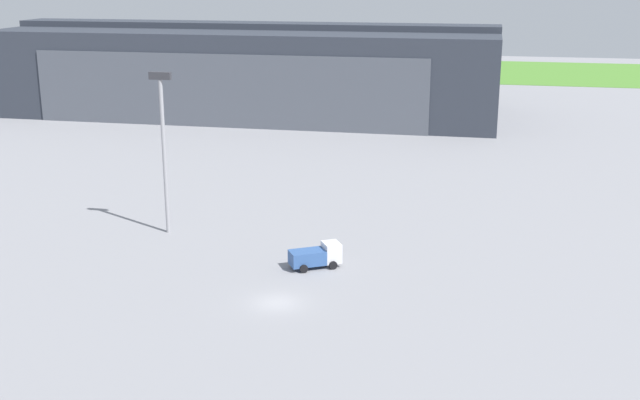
# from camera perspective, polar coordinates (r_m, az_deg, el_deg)

# --- Properties ---
(ground_plane) EXTENTS (440.00, 440.00, 0.00)m
(ground_plane) POSITION_cam_1_polar(r_m,az_deg,el_deg) (70.75, -3.09, -7.36)
(ground_plane) COLOR gray
(grass_field_strip) EXTENTS (440.00, 56.00, 0.08)m
(grass_field_strip) POSITION_cam_1_polar(r_m,az_deg,el_deg) (239.81, 7.86, 9.22)
(grass_field_strip) COLOR #4C842E
(grass_field_strip) RESTS_ON ground_plane
(maintenance_hangar) EXTENTS (98.63, 36.59, 18.10)m
(maintenance_hangar) POSITION_cam_1_polar(r_m,az_deg,el_deg) (165.75, -4.82, 9.27)
(maintenance_hangar) COLOR #2D333D
(maintenance_hangar) RESTS_ON ground_plane
(ops_van) EXTENTS (5.34, 4.28, 2.36)m
(ops_van) POSITION_cam_1_polar(r_m,az_deg,el_deg) (78.41, -0.23, -4.01)
(ops_van) COLOR silver
(ops_van) RESTS_ON ground_plane
(apron_light_mast) EXTENTS (2.40, 0.50, 17.83)m
(apron_light_mast) POSITION_cam_1_polar(r_m,az_deg,el_deg) (87.98, -11.14, 4.25)
(apron_light_mast) COLOR #99999E
(apron_light_mast) RESTS_ON ground_plane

